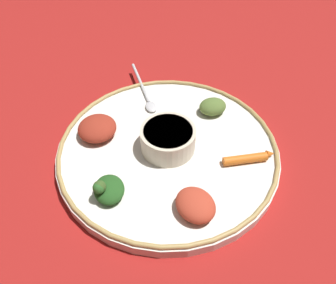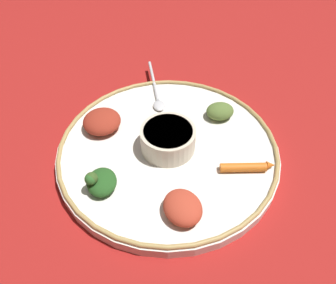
{
  "view_description": "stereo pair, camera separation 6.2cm",
  "coord_description": "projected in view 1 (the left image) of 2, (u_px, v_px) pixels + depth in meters",
  "views": [
    {
      "loc": [
        -0.41,
        -0.11,
        0.48
      ],
      "look_at": [
        0.0,
        0.0,
        0.04
      ],
      "focal_mm": 35.8,
      "sensor_mm": 36.0,
      "label": 1
    },
    {
      "loc": [
        -0.39,
        -0.16,
        0.48
      ],
      "look_at": [
        0.0,
        0.0,
        0.04
      ],
      "focal_mm": 35.8,
      "sensor_mm": 36.0,
      "label": 2
    }
  ],
  "objects": [
    {
      "name": "platter",
      "position": [
        168.0,
        151.0,
        0.64
      ],
      "size": [
        0.41,
        0.41,
        0.02
      ],
      "primitive_type": "cylinder",
      "color": "white",
      "rests_on": "ground_plane"
    },
    {
      "name": "mound_berbere_red",
      "position": [
        195.0,
        205.0,
        0.52
      ],
      "size": [
        0.09,
        0.09,
        0.03
      ],
      "primitive_type": "ellipsoid",
      "rotation": [
        0.0,
        0.0,
        0.84
      ],
      "color": "#B73D28",
      "rests_on": "platter"
    },
    {
      "name": "platter_rim",
      "position": [
        168.0,
        146.0,
        0.63
      ],
      "size": [
        0.41,
        0.41,
        0.01
      ],
      "primitive_type": "torus",
      "color": "tan",
      "rests_on": "platter"
    },
    {
      "name": "mound_beet",
      "position": [
        96.0,
        130.0,
        0.64
      ],
      "size": [
        0.09,
        0.09,
        0.03
      ],
      "primitive_type": "ellipsoid",
      "rotation": [
        0.0,
        0.0,
        4.42
      ],
      "color": "maroon",
      "rests_on": "platter"
    },
    {
      "name": "mound_collards",
      "position": [
        213.0,
        107.0,
        0.69
      ],
      "size": [
        0.07,
        0.07,
        0.03
      ],
      "primitive_type": "ellipsoid",
      "rotation": [
        0.0,
        0.0,
        5.28
      ],
      "color": "#567033",
      "rests_on": "platter"
    },
    {
      "name": "ground_plane",
      "position": [
        168.0,
        155.0,
        0.64
      ],
      "size": [
        2.4,
        2.4,
        0.0
      ],
      "primitive_type": "plane",
      "color": "maroon"
    },
    {
      "name": "greens_pile",
      "position": [
        107.0,
        189.0,
        0.54
      ],
      "size": [
        0.08,
        0.07,
        0.04
      ],
      "color": "#23511E",
      "rests_on": "platter"
    },
    {
      "name": "center_bowl",
      "position": [
        168.0,
        138.0,
        0.61
      ],
      "size": [
        0.1,
        0.1,
        0.05
      ],
      "color": "beige",
      "rests_on": "platter"
    },
    {
      "name": "spoon",
      "position": [
        146.0,
        94.0,
        0.73
      ],
      "size": [
        0.16,
        0.11,
        0.01
      ],
      "color": "silver",
      "rests_on": "platter"
    },
    {
      "name": "carrot_near_spoon",
      "position": [
        249.0,
        157.0,
        0.6
      ],
      "size": [
        0.05,
        0.09,
        0.02
      ],
      "color": "orange",
      "rests_on": "platter"
    }
  ]
}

